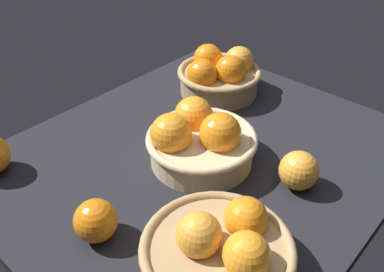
% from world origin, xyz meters
% --- Properties ---
extents(market_tray, '(0.84, 0.72, 0.03)m').
position_xyz_m(market_tray, '(0.00, 0.00, 0.01)').
color(market_tray, black).
rests_on(market_tray, ground).
extents(basket_near_left, '(0.22, 0.22, 0.11)m').
position_xyz_m(basket_near_left, '(-0.23, -0.14, 0.08)').
color(basket_near_left, tan).
rests_on(basket_near_left, market_tray).
extents(basket_center, '(0.23, 0.23, 0.12)m').
position_xyz_m(basket_center, '(0.02, 0.01, 0.08)').
color(basket_center, '#D3BC8C').
rests_on(basket_center, market_tray).
extents(basket_far_right, '(0.24, 0.24, 0.11)m').
position_xyz_m(basket_far_right, '(0.20, 0.21, 0.07)').
color(basket_far_right, tan).
rests_on(basket_far_right, market_tray).
extents(loose_orange_front_gap, '(0.07, 0.07, 0.07)m').
position_xyz_m(loose_orange_front_gap, '(0.29, 0.02, 0.07)').
color(loose_orange_front_gap, orange).
rests_on(loose_orange_front_gap, market_tray).
extents(loose_orange_back_gap, '(0.08, 0.08, 0.08)m').
position_xyz_m(loose_orange_back_gap, '(-0.05, 0.20, 0.07)').
color(loose_orange_back_gap, '#F49E33').
rests_on(loose_orange_back_gap, market_tray).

